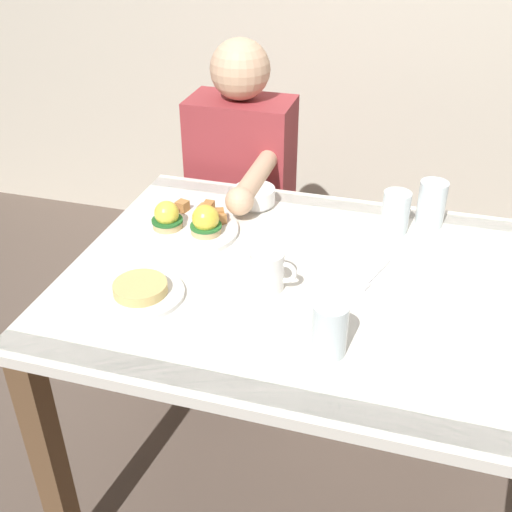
% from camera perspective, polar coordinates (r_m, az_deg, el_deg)
% --- Properties ---
extents(ground_plane, '(6.00, 6.00, 0.00)m').
position_cam_1_polar(ground_plane, '(2.01, 4.40, -19.92)').
color(ground_plane, brown).
extents(dining_table, '(1.20, 0.90, 0.74)m').
position_cam_1_polar(dining_table, '(1.56, 5.36, -5.39)').
color(dining_table, white).
rests_on(dining_table, ground_plane).
extents(eggs_benedict_plate, '(0.27, 0.27, 0.09)m').
position_cam_1_polar(eggs_benedict_plate, '(1.68, -6.17, 2.96)').
color(eggs_benedict_plate, white).
rests_on(eggs_benedict_plate, dining_table).
extents(fruit_bowl, '(0.12, 0.12, 0.06)m').
position_cam_1_polar(fruit_bowl, '(1.81, -0.17, 5.50)').
color(fruit_bowl, white).
rests_on(fruit_bowl, dining_table).
extents(coffee_mug, '(0.11, 0.08, 0.09)m').
position_cam_1_polar(coffee_mug, '(1.43, 1.11, -1.23)').
color(coffee_mug, white).
rests_on(coffee_mug, dining_table).
extents(fork, '(0.07, 0.15, 0.00)m').
position_cam_1_polar(fork, '(1.52, 10.62, -1.87)').
color(fork, silver).
rests_on(fork, dining_table).
extents(water_glass_near, '(0.08, 0.08, 0.13)m').
position_cam_1_polar(water_glass_near, '(1.76, 15.76, 4.45)').
color(water_glass_near, silver).
rests_on(water_glass_near, dining_table).
extents(water_glass_far, '(0.07, 0.07, 0.12)m').
position_cam_1_polar(water_glass_far, '(1.70, 12.64, 3.73)').
color(water_glass_far, silver).
rests_on(water_glass_far, dining_table).
extents(water_glass_extra, '(0.07, 0.07, 0.12)m').
position_cam_1_polar(water_glass_extra, '(1.26, 6.74, -6.89)').
color(water_glass_extra, silver).
rests_on(water_glass_extra, dining_table).
extents(side_plate, '(0.20, 0.20, 0.04)m').
position_cam_1_polar(side_plate, '(1.45, -10.52, -3.20)').
color(side_plate, white).
rests_on(side_plate, dining_table).
extents(diner_person, '(0.34, 0.54, 1.14)m').
position_cam_1_polar(diner_person, '(2.13, -1.47, 6.22)').
color(diner_person, '#33333D').
rests_on(diner_person, ground_plane).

